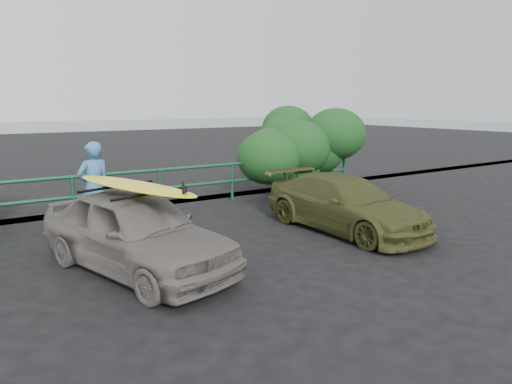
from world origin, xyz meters
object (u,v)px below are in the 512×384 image
Objects in this scene: guardrail at (119,194)px; man at (94,187)px; olive_vehicle at (345,204)px; sedan at (136,231)px; surfboard at (133,186)px.

guardrail is 1.33m from man.
man reaches higher than olive_vehicle.
guardrail is 5.14m from olive_vehicle.
olive_vehicle is at bearing -16.66° from sedan.
man is (-0.77, -1.01, 0.40)m from guardrail.
man reaches higher than sedan.
man reaches higher than guardrail.
guardrail is at bearing -138.34° from man.
sedan is 0.72m from surfboard.
sedan is at bearing 177.13° from olive_vehicle.
olive_vehicle is 4.44m from surfboard.
guardrail is 3.77× the size of sedan.
surfboard is at bearing -102.20° from guardrail.
man is at bearing -127.30° from guardrail.
surfboard is at bearing 177.13° from olive_vehicle.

